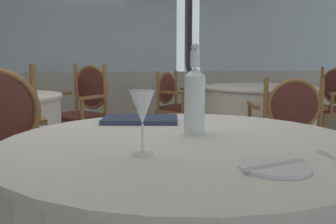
{
  "coord_description": "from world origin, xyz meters",
  "views": [
    {
      "loc": [
        -0.23,
        -2.3,
        1.03
      ],
      "look_at": [
        0.1,
        -1.08,
        0.85
      ],
      "focal_mm": 39.1,
      "sensor_mm": 36.0,
      "label": 1
    }
  ],
  "objects_px": {
    "side_plate": "(274,167)",
    "dining_chair_0_2": "(83,106)",
    "water_bottle": "(195,98)",
    "dining_chair_1_2": "(328,101)",
    "menu_book": "(140,119)",
    "wine_glass": "(142,109)",
    "dining_chair_1_1": "(288,125)",
    "dining_chair_1_0": "(176,102)"
  },
  "relations": [
    {
      "from": "wine_glass",
      "to": "dining_chair_0_2",
      "type": "distance_m",
      "value": 2.72
    },
    {
      "from": "menu_book",
      "to": "dining_chair_1_2",
      "type": "relative_size",
      "value": 0.34
    },
    {
      "from": "side_plate",
      "to": "wine_glass",
      "type": "height_order",
      "value": "wine_glass"
    },
    {
      "from": "menu_book",
      "to": "dining_chair_0_2",
      "type": "height_order",
      "value": "dining_chair_0_2"
    },
    {
      "from": "side_plate",
      "to": "wine_glass",
      "type": "bearing_deg",
      "value": 142.95
    },
    {
      "from": "dining_chair_1_1",
      "to": "wine_glass",
      "type": "bearing_deg",
      "value": 152.84
    },
    {
      "from": "water_bottle",
      "to": "dining_chair_0_2",
      "type": "bearing_deg",
      "value": 97.68
    },
    {
      "from": "side_plate",
      "to": "dining_chair_1_1",
      "type": "distance_m",
      "value": 2.01
    },
    {
      "from": "wine_glass",
      "to": "menu_book",
      "type": "distance_m",
      "value": 0.59
    },
    {
      "from": "menu_book",
      "to": "dining_chair_0_2",
      "type": "distance_m",
      "value": 2.15
    },
    {
      "from": "dining_chair_0_2",
      "to": "dining_chair_1_1",
      "type": "distance_m",
      "value": 1.96
    },
    {
      "from": "dining_chair_1_0",
      "to": "dining_chair_1_2",
      "type": "bearing_deg",
      "value": 30.12
    },
    {
      "from": "menu_book",
      "to": "dining_chair_1_2",
      "type": "bearing_deg",
      "value": 54.21
    },
    {
      "from": "dining_chair_0_2",
      "to": "menu_book",
      "type": "bearing_deg",
      "value": 52.68
    },
    {
      "from": "dining_chair_1_0",
      "to": "dining_chair_1_1",
      "type": "bearing_deg",
      "value": -30.0
    },
    {
      "from": "water_bottle",
      "to": "dining_chair_1_2",
      "type": "bearing_deg",
      "value": 43.92
    },
    {
      "from": "dining_chair_1_1",
      "to": "dining_chair_1_2",
      "type": "xyz_separation_m",
      "value": [
        1.33,
        1.22,
        0.01
      ]
    },
    {
      "from": "side_plate",
      "to": "menu_book",
      "type": "distance_m",
      "value": 0.81
    },
    {
      "from": "dining_chair_0_2",
      "to": "side_plate",
      "type": "bearing_deg",
      "value": 55.13
    },
    {
      "from": "side_plate",
      "to": "dining_chair_1_1",
      "type": "xyz_separation_m",
      "value": [
        1.12,
        1.66,
        -0.23
      ]
    },
    {
      "from": "dining_chair_1_2",
      "to": "menu_book",
      "type": "bearing_deg",
      "value": 25.71
    },
    {
      "from": "menu_book",
      "to": "dining_chair_1_1",
      "type": "bearing_deg",
      "value": 49.42
    },
    {
      "from": "side_plate",
      "to": "menu_book",
      "type": "bearing_deg",
      "value": 103.93
    },
    {
      "from": "side_plate",
      "to": "water_bottle",
      "type": "bearing_deg",
      "value": 96.14
    },
    {
      "from": "side_plate",
      "to": "dining_chair_0_2",
      "type": "relative_size",
      "value": 0.18
    },
    {
      "from": "wine_glass",
      "to": "dining_chair_0_2",
      "type": "xyz_separation_m",
      "value": [
        -0.09,
        2.7,
        -0.31
      ]
    },
    {
      "from": "side_plate",
      "to": "dining_chair_1_0",
      "type": "relative_size",
      "value": 0.2
    },
    {
      "from": "water_bottle",
      "to": "menu_book",
      "type": "xyz_separation_m",
      "value": [
        -0.14,
        0.31,
        -0.12
      ]
    },
    {
      "from": "dining_chair_1_0",
      "to": "dining_chair_1_2",
      "type": "xyz_separation_m",
      "value": [
        1.72,
        -0.53,
        0.02
      ]
    },
    {
      "from": "dining_chair_1_0",
      "to": "dining_chair_1_2",
      "type": "distance_m",
      "value": 1.81
    },
    {
      "from": "wine_glass",
      "to": "menu_book",
      "type": "xyz_separation_m",
      "value": [
        0.1,
        0.56,
        -0.12
      ]
    },
    {
      "from": "water_bottle",
      "to": "wine_glass",
      "type": "relative_size",
      "value": 1.78
    },
    {
      "from": "water_bottle",
      "to": "dining_chair_1_0",
      "type": "distance_m",
      "value": 3.06
    },
    {
      "from": "side_plate",
      "to": "dining_chair_1_1",
      "type": "bearing_deg",
      "value": 56.02
    },
    {
      "from": "side_plate",
      "to": "dining_chair_1_2",
      "type": "height_order",
      "value": "dining_chair_1_2"
    },
    {
      "from": "menu_book",
      "to": "dining_chair_1_0",
      "type": "relative_size",
      "value": 0.36
    },
    {
      "from": "dining_chair_1_2",
      "to": "dining_chair_1_1",
      "type": "bearing_deg",
      "value": 29.88
    },
    {
      "from": "wine_glass",
      "to": "dining_chair_1_2",
      "type": "bearing_deg",
      "value": 44.1
    },
    {
      "from": "dining_chair_1_1",
      "to": "side_plate",
      "type": "bearing_deg",
      "value": 163.35
    },
    {
      "from": "dining_chair_1_0",
      "to": "dining_chair_1_1",
      "type": "distance_m",
      "value": 1.8
    },
    {
      "from": "water_bottle",
      "to": "dining_chair_1_1",
      "type": "distance_m",
      "value": 1.7
    },
    {
      "from": "menu_book",
      "to": "dining_chair_1_2",
      "type": "distance_m",
      "value": 3.38
    }
  ]
}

